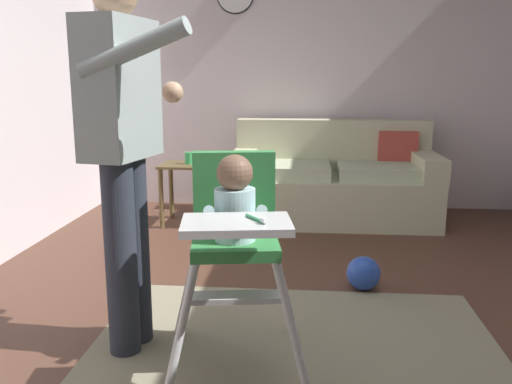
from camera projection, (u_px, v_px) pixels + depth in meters
ground at (300, 357)px, 2.52m from camera, size 5.64×7.39×0.10m
wall_far at (306, 62)px, 5.08m from camera, size 4.84×0.06×2.75m
couch at (333, 182)px, 4.76m from camera, size 1.76×0.86×0.86m
high_chair at (234, 221)px, 2.27m from camera, size 0.69×0.79×0.93m
adult_standing at (123, 145)px, 2.34m from camera, size 0.51×0.56×1.66m
toy_ball at (363, 273)px, 3.19m from camera, size 0.20×0.20×0.20m
side_table at (185, 180)px, 4.59m from camera, size 0.40×0.40×0.52m
sippy_cup at (189, 158)px, 4.55m from camera, size 0.07×0.07×0.10m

